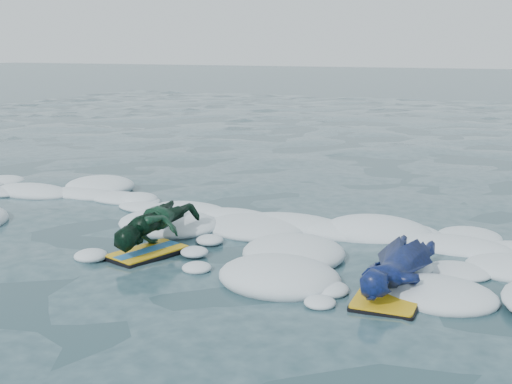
# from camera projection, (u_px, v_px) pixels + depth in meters

# --- Properties ---
(ground) EXTENTS (120.00, 120.00, 0.00)m
(ground) POSITION_uv_depth(u_px,v_px,m) (175.00, 255.00, 6.68)
(ground) COLOR #162E35
(ground) RESTS_ON ground
(foam_band) EXTENTS (12.00, 3.10, 0.30)m
(foam_band) POSITION_uv_depth(u_px,v_px,m) (220.00, 229.00, 7.60)
(foam_band) COLOR silver
(foam_band) RESTS_ON ground
(prone_woman_unit) EXTENTS (0.65, 1.50, 0.38)m
(prone_woman_unit) POSITION_uv_depth(u_px,v_px,m) (397.00, 269.00, 5.68)
(prone_woman_unit) COLOR black
(prone_woman_unit) RESTS_ON ground
(prone_child_unit) EXTENTS (0.66, 1.26, 0.47)m
(prone_child_unit) POSITION_uv_depth(u_px,v_px,m) (157.00, 229.00, 6.75)
(prone_child_unit) COLOR black
(prone_child_unit) RESTS_ON ground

